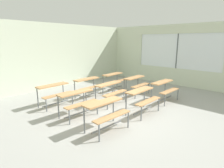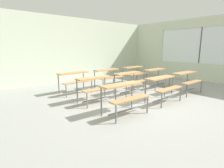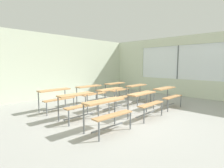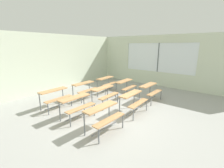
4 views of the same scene
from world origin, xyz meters
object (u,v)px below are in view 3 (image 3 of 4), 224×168
Objects in this scene: desk_bench_r0c2 at (167,93)px; desk_bench_r2c0 at (56,95)px; desk_bench_r0c0 at (107,108)px; desk_bench_r1c0 at (78,100)px; desk_bench_r1c1 at (112,94)px; desk_bench_r1c2 at (138,89)px; desk_bench_r0c1 at (145,99)px; desk_bench_r2c2 at (117,87)px; desk_bench_r2c1 at (91,90)px.

desk_bench_r0c2 is 1.01× the size of desk_bench_r2c0.
desk_bench_r0c0 is at bearing -178.09° from desk_bench_r0c2.
desk_bench_r1c1 is (1.47, 0.05, 0.00)m from desk_bench_r1c0.
desk_bench_r1c1 and desk_bench_r1c2 have the same top height.
desk_bench_r0c1 is at bearing 1.46° from desk_bench_r0c0.
desk_bench_r2c2 is at bearing 58.84° from desk_bench_r0c1.
desk_bench_r0c0 is 1.24m from desk_bench_r1c0.
desk_bench_r2c2 is at bearing 90.28° from desk_bench_r1c2.
desk_bench_r2c1 is (-1.57, 2.48, 0.00)m from desk_bench_r0c2.
desk_bench_r0c1 and desk_bench_r1c1 have the same top height.
desk_bench_r1c2 is at bearing -90.85° from desk_bench_r2c2.
desk_bench_r2c0 is at bearing 177.83° from desk_bench_r2c1.
desk_bench_r0c1 and desk_bench_r1c2 have the same top height.
desk_bench_r1c1 is 1.22m from desk_bench_r2c1.
desk_bench_r2c1 is 0.98× the size of desk_bench_r2c2.
desk_bench_r0c1 is 0.99× the size of desk_bench_r0c2.
desk_bench_r2c2 is at bearing -2.12° from desk_bench_r2c0.
desk_bench_r2c0 is 1.47m from desk_bench_r2c1.
desk_bench_r0c0 is 3.35m from desk_bench_r1c2.
desk_bench_r1c0 is at bearing 139.74° from desk_bench_r0c1.
desk_bench_r0c2 is 1.27m from desk_bench_r1c2.
desk_bench_r1c0 and desk_bench_r2c0 have the same top height.
desk_bench_r0c0 and desk_bench_r2c1 have the same top height.
desk_bench_r2c1 is 1.52m from desk_bench_r2c2.
desk_bench_r0c1 is at bearing -89.65° from desk_bench_r2c1.
desk_bench_r1c1 is at bearing 142.86° from desk_bench_r0c2.
desk_bench_r1c1 is 1.01× the size of desk_bench_r2c0.
desk_bench_r1c2 is at bearing 25.17° from desk_bench_r0c0.
desk_bench_r0c2 is 0.99× the size of desk_bench_r1c1.
desk_bench_r1c1 is 1.57m from desk_bench_r1c2.
desk_bench_r1c1 is at bearing -144.50° from desk_bench_r2c2.
desk_bench_r1c0 and desk_bench_r1c2 have the same top height.
desk_bench_r2c2 is at bearing 35.66° from desk_bench_r1c1.
desk_bench_r1c2 is (3.09, 1.30, 0.00)m from desk_bench_r0c0.
desk_bench_r2c1 and desk_bench_r2c2 have the same top height.
desk_bench_r0c0 is 1.02× the size of desk_bench_r0c1.
desk_bench_r2c1 is (1.47, -0.05, 0.00)m from desk_bench_r2c0.
desk_bench_r0c0 is at bearing -90.85° from desk_bench_r1c0.
desk_bench_r1c1 is 1.02× the size of desk_bench_r2c1.
desk_bench_r2c1 is at bearing -2.65° from desk_bench_r2c0.
desk_bench_r1c1 is at bearing 42.71° from desk_bench_r0c0.
desk_bench_r1c0 is (-1.52, 1.27, 0.00)m from desk_bench_r0c1.
desk_bench_r0c2 and desk_bench_r2c0 have the same top height.
desk_bench_r0c2 is 0.99× the size of desk_bench_r2c2.
desk_bench_r2c1 is (0.02, 1.22, 0.00)m from desk_bench_r1c1.
desk_bench_r1c0 is 1.48m from desk_bench_r1c1.
desk_bench_r0c0 and desk_bench_r1c1 have the same top height.
desk_bench_r1c1 is 1.93m from desk_bench_r2c0.
desk_bench_r1c1 and desk_bench_r2c0 have the same top height.
desk_bench_r0c1 is at bearing -90.24° from desk_bench_r1c1.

